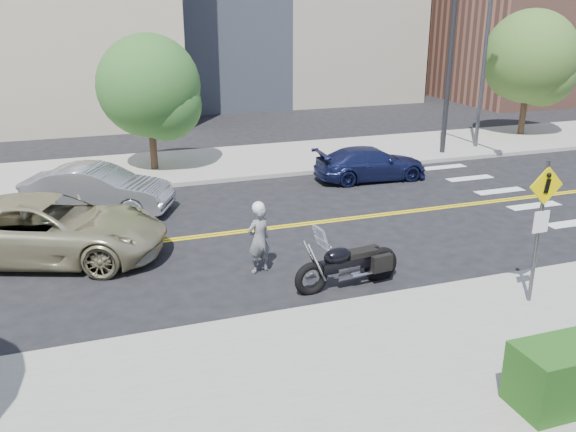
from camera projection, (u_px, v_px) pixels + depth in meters
The scene contains 14 objects.
ground_plane at pixel (252, 230), 17.07m from camera, with size 120.00×120.00×0.00m, color black.
sidewalk_near at pixel (374, 372), 10.36m from camera, with size 60.00×5.00×0.15m, color #9E9B91.
sidewalk_far at pixel (199, 165), 23.74m from camera, with size 60.00×5.00×0.15m, color #9E9B91.
building_right at pixel (539, 4), 41.03m from camera, with size 14.00×12.00×12.00m, color #8C5947.
lamp_post at pixel (485, 52), 25.24m from camera, with size 0.16×0.16×8.00m, color #4C4C51.
traffic_light at pixel (465, 41), 23.18m from camera, with size 0.28×4.50×7.00m.
pedestrian_sign at pixel (541, 219), 12.11m from camera, with size 0.78×0.08×3.00m.
motorcyclist at pixel (259, 237), 14.15m from camera, with size 0.69×0.55×1.75m.
motorcycle at pixel (348, 254), 13.47m from camera, with size 2.51×0.76×1.53m, color black, non-canonical shape.
suv at pixel (49, 229), 14.93m from camera, with size 2.62×5.68×1.58m, color tan.
parked_car_silver at pixel (98, 189), 18.34m from camera, with size 1.52×4.37×1.44m, color #93969A.
parked_car_blue at pixel (371, 164), 21.86m from camera, with size 1.66×4.08×1.18m, color #19204D.
tree_far_a at pixel (149, 86), 21.94m from camera, with size 3.72×3.72×5.08m.
tree_far_b at pixel (530, 57), 27.91m from camera, with size 4.24×4.24×5.86m.
Camera 1 is at (-4.31, -15.44, 5.99)m, focal length 38.00 mm.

